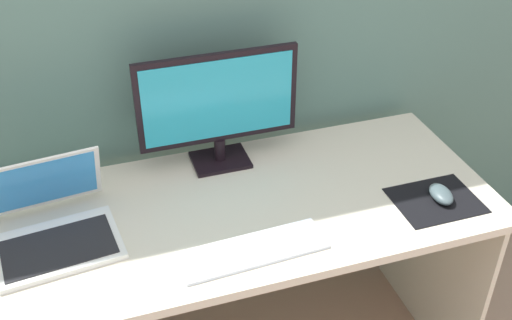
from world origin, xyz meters
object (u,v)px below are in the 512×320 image
(mouse, at_px, (441,194))
(laptop, at_px, (53,225))
(keyboard_external, at_px, (253,250))
(monitor, at_px, (218,105))

(mouse, bearing_deg, laptop, 175.84)
(keyboard_external, bearing_deg, laptop, 153.11)
(monitor, relative_size, keyboard_external, 1.26)
(laptop, height_order, keyboard_external, laptop)
(monitor, height_order, keyboard_external, monitor)
(laptop, bearing_deg, keyboard_external, -23.93)
(laptop, distance_m, keyboard_external, 0.55)
(monitor, xyz_separation_m, mouse, (0.57, -0.40, -0.19))
(keyboard_external, bearing_deg, monitor, 83.07)
(mouse, bearing_deg, keyboard_external, -170.86)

